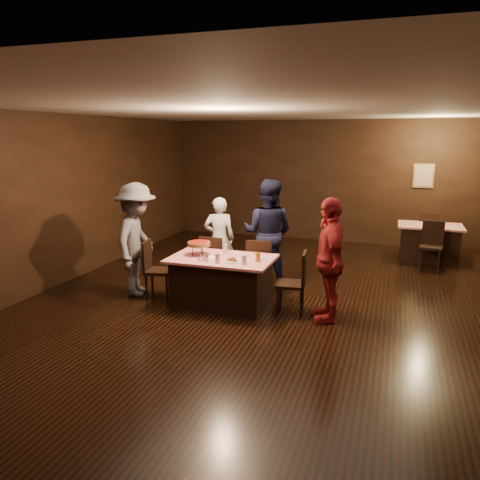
% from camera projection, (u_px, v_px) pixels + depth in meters
% --- Properties ---
extents(room, '(10.00, 10.04, 3.02)m').
position_uv_depth(room, '(282.00, 169.00, 6.88)').
color(room, black).
rests_on(room, ground).
extents(main_table, '(1.60, 1.00, 0.77)m').
position_uv_depth(main_table, '(222.00, 281.00, 7.31)').
color(main_table, red).
rests_on(main_table, ground).
extents(back_table, '(1.30, 0.90, 0.77)m').
position_uv_depth(back_table, '(429.00, 243.00, 9.95)').
color(back_table, '#AC0B0B').
rests_on(back_table, ground).
extents(chair_far_left, '(0.45, 0.45, 0.95)m').
position_uv_depth(chair_far_left, '(216.00, 262.00, 8.11)').
color(chair_far_left, black).
rests_on(chair_far_left, ground).
extents(chair_far_right, '(0.49, 0.49, 0.95)m').
position_uv_depth(chair_far_right, '(260.00, 266.00, 7.86)').
color(chair_far_right, black).
rests_on(chair_far_right, ground).
extents(chair_end_left, '(0.50, 0.50, 0.95)m').
position_uv_depth(chair_end_left, '(159.00, 270.00, 7.64)').
color(chair_end_left, black).
rests_on(chair_end_left, ground).
extents(chair_end_right, '(0.47, 0.47, 0.95)m').
position_uv_depth(chair_end_right, '(291.00, 283.00, 6.95)').
color(chair_end_right, black).
rests_on(chair_end_right, ground).
extents(chair_back_near, '(0.47, 0.47, 0.95)m').
position_uv_depth(chair_back_near, '(431.00, 246.00, 9.28)').
color(chair_back_near, black).
rests_on(chair_back_near, ground).
extents(chair_back_far, '(0.45, 0.45, 0.95)m').
position_uv_depth(chair_back_far, '(428.00, 233.00, 10.49)').
color(chair_back_far, black).
rests_on(chair_back_far, ground).
extents(diner_white_jacket, '(0.65, 0.54, 1.53)m').
position_uv_depth(diner_white_jacket, '(219.00, 238.00, 8.59)').
color(diner_white_jacket, white).
rests_on(diner_white_jacket, ground).
extents(diner_navy_hoodie, '(0.94, 0.75, 1.89)m').
position_uv_depth(diner_navy_hoodie, '(268.00, 233.00, 8.20)').
color(diner_navy_hoodie, black).
rests_on(diner_navy_hoodie, ground).
extents(diner_grey_knit, '(0.93, 1.33, 1.88)m').
position_uv_depth(diner_grey_knit, '(137.00, 240.00, 7.71)').
color(diner_grey_knit, slate).
rests_on(diner_grey_knit, ground).
extents(diner_red_shirt, '(0.73, 1.13, 1.79)m').
position_uv_depth(diner_red_shirt, '(329.00, 260.00, 6.62)').
color(diner_red_shirt, '#A82126').
rests_on(diner_red_shirt, ground).
extents(pizza_stand, '(0.38, 0.38, 0.22)m').
position_uv_depth(pizza_stand, '(199.00, 244.00, 7.36)').
color(pizza_stand, black).
rests_on(pizza_stand, main_table).
extents(plate_with_slice, '(0.25, 0.25, 0.06)m').
position_uv_depth(plate_with_slice, '(233.00, 260.00, 6.98)').
color(plate_with_slice, white).
rests_on(plate_with_slice, main_table).
extents(plate_empty, '(0.25, 0.25, 0.01)m').
position_uv_depth(plate_empty, '(258.00, 258.00, 7.20)').
color(plate_empty, white).
rests_on(plate_empty, main_table).
extents(glass_front_left, '(0.08, 0.08, 0.14)m').
position_uv_depth(glass_front_left, '(217.00, 258.00, 6.92)').
color(glass_front_left, silver).
rests_on(glass_front_left, main_table).
extents(glass_front_right, '(0.08, 0.08, 0.14)m').
position_uv_depth(glass_front_right, '(244.00, 260.00, 6.84)').
color(glass_front_right, silver).
rests_on(glass_front_right, main_table).
extents(glass_amber, '(0.08, 0.08, 0.14)m').
position_uv_depth(glass_amber, '(258.00, 257.00, 6.98)').
color(glass_amber, '#BF7F26').
rests_on(glass_amber, main_table).
extents(glass_back, '(0.08, 0.08, 0.14)m').
position_uv_depth(glass_back, '(225.00, 249.00, 7.51)').
color(glass_back, silver).
rests_on(glass_back, main_table).
extents(condiments, '(0.17, 0.10, 0.09)m').
position_uv_depth(condiments, '(204.00, 258.00, 7.01)').
color(condiments, silver).
rests_on(condiments, main_table).
extents(napkin_center, '(0.19, 0.19, 0.01)m').
position_uv_depth(napkin_center, '(240.00, 259.00, 7.14)').
color(napkin_center, white).
rests_on(napkin_center, main_table).
extents(napkin_left, '(0.21, 0.21, 0.01)m').
position_uv_depth(napkin_left, '(211.00, 257.00, 7.23)').
color(napkin_left, white).
rests_on(napkin_left, main_table).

